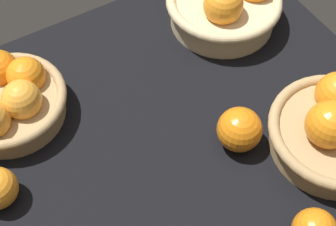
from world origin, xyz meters
TOP-DOWN VIEW (x-y plane):
  - market_tray at (0.00, 0.00)cm, footprint 84.00×72.00cm
  - basket_far_left at (-23.62, 18.51)cm, footprint 21.53×21.53cm
  - basket_far_right at (24.15, 18.83)cm, footprint 23.97×23.97cm
  - loose_orange_side_gap at (8.93, -8.08)cm, footprint 7.99×7.99cm

SIDE VIEW (x-z plane):
  - market_tray at x=0.00cm, z-range 0.00..3.00cm
  - loose_orange_side_gap at x=8.93cm, z-range 3.00..10.99cm
  - basket_far_left at x=-23.62cm, z-range 2.29..12.38cm
  - basket_far_right at x=24.15cm, z-range 1.78..13.96cm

